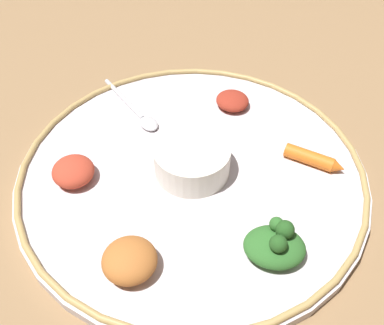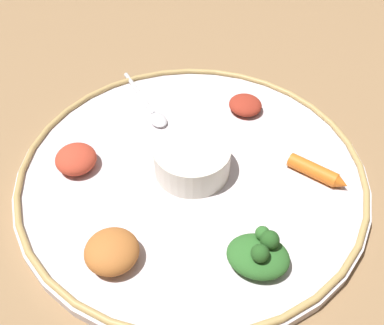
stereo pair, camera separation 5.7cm
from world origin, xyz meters
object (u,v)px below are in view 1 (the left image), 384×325
Objects in this scene: spoon at (138,112)px; greens_pile at (276,245)px; center_bowl at (192,159)px; carrot_near_spoon at (314,159)px.

spoon is 0.30m from greens_pile.
carrot_near_spoon is at bearing -39.11° from center_bowl.
greens_pile is at bearing -160.04° from carrot_near_spoon.
center_bowl reaches higher than spoon.
center_bowl is at bearing 140.89° from carrot_near_spoon.
carrot_near_spoon reaches higher than spoon.
greens_pile reaches higher than carrot_near_spoon.
carrot_near_spoon is at bearing -66.19° from spoon.
center_bowl is 1.21× the size of carrot_near_spoon.
carrot_near_spoon is (0.15, 0.05, -0.01)m from greens_pile.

